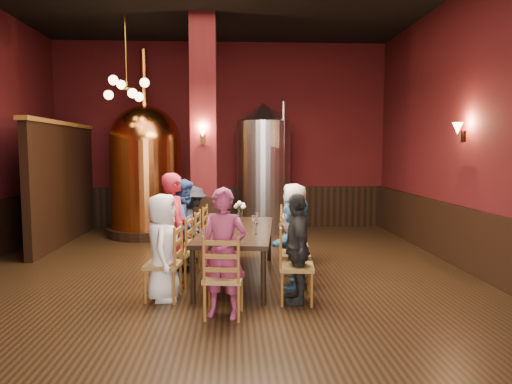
{
  "coord_description": "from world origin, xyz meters",
  "views": [
    {
      "loc": [
        0.27,
        -6.25,
        1.91
      ],
      "look_at": [
        0.59,
        0.2,
        1.31
      ],
      "focal_mm": 32.0,
      "sensor_mm": 36.0,
      "label": 1
    }
  ],
  "objects_px": {
    "person_2": "(185,226)",
    "rose_vase": "(240,208)",
    "steel_vessel": "(264,169)",
    "person_1": "(175,229)",
    "person_0": "(163,247)",
    "copper_kettle": "(146,169)",
    "dining_table": "(237,233)"
  },
  "relations": [
    {
      "from": "person_2",
      "to": "rose_vase",
      "type": "xyz_separation_m",
      "value": [
        0.87,
        0.3,
        0.24
      ]
    },
    {
      "from": "person_2",
      "to": "steel_vessel",
      "type": "relative_size",
      "value": 0.49
    },
    {
      "from": "person_1",
      "to": "rose_vase",
      "type": "bearing_deg",
      "value": -59.35
    },
    {
      "from": "person_0",
      "to": "rose_vase",
      "type": "relative_size",
      "value": 4.07
    },
    {
      "from": "person_0",
      "to": "copper_kettle",
      "type": "xyz_separation_m",
      "value": [
        -1.04,
        4.48,
        0.81
      ]
    },
    {
      "from": "dining_table",
      "to": "person_0",
      "type": "distance_m",
      "value": 1.31
    },
    {
      "from": "dining_table",
      "to": "steel_vessel",
      "type": "relative_size",
      "value": 0.84
    },
    {
      "from": "person_1",
      "to": "steel_vessel",
      "type": "xyz_separation_m",
      "value": [
        1.53,
        4.04,
        0.69
      ]
    },
    {
      "from": "person_2",
      "to": "person_0",
      "type": "bearing_deg",
      "value": -173.09
    },
    {
      "from": "copper_kettle",
      "to": "steel_vessel",
      "type": "relative_size",
      "value": 1.38
    },
    {
      "from": "dining_table",
      "to": "rose_vase",
      "type": "xyz_separation_m",
      "value": [
        0.06,
        0.72,
        0.28
      ]
    },
    {
      "from": "person_1",
      "to": "person_2",
      "type": "height_order",
      "value": "person_1"
    },
    {
      "from": "person_1",
      "to": "person_2",
      "type": "distance_m",
      "value": 0.66
    },
    {
      "from": "person_0",
      "to": "copper_kettle",
      "type": "relative_size",
      "value": 0.33
    },
    {
      "from": "person_2",
      "to": "copper_kettle",
      "type": "relative_size",
      "value": 0.36
    },
    {
      "from": "steel_vessel",
      "to": "copper_kettle",
      "type": "bearing_deg",
      "value": -175.06
    },
    {
      "from": "dining_table",
      "to": "copper_kettle",
      "type": "bearing_deg",
      "value": 125.36
    },
    {
      "from": "person_1",
      "to": "steel_vessel",
      "type": "relative_size",
      "value": 0.54
    },
    {
      "from": "person_1",
      "to": "steel_vessel",
      "type": "distance_m",
      "value": 4.38
    },
    {
      "from": "person_0",
      "to": "rose_vase",
      "type": "xyz_separation_m",
      "value": [
        1.01,
        1.62,
        0.29
      ]
    },
    {
      "from": "dining_table",
      "to": "rose_vase",
      "type": "relative_size",
      "value": 7.45
    },
    {
      "from": "dining_table",
      "to": "person_2",
      "type": "xyz_separation_m",
      "value": [
        -0.81,
        0.42,
        0.04
      ]
    },
    {
      "from": "rose_vase",
      "to": "person_1",
      "type": "bearing_deg",
      "value": -134.46
    },
    {
      "from": "dining_table",
      "to": "person_2",
      "type": "distance_m",
      "value": 0.91
    },
    {
      "from": "person_1",
      "to": "person_2",
      "type": "xyz_separation_m",
      "value": [
        0.07,
        0.66,
        -0.07
      ]
    },
    {
      "from": "person_0",
      "to": "copper_kettle",
      "type": "distance_m",
      "value": 4.67
    },
    {
      "from": "person_0",
      "to": "rose_vase",
      "type": "height_order",
      "value": "person_0"
    },
    {
      "from": "person_0",
      "to": "rose_vase",
      "type": "bearing_deg",
      "value": -33.99
    },
    {
      "from": "person_0",
      "to": "rose_vase",
      "type": "distance_m",
      "value": 1.93
    },
    {
      "from": "person_1",
      "to": "person_0",
      "type": "bearing_deg",
      "value": 158.83
    },
    {
      "from": "person_1",
      "to": "steel_vessel",
      "type": "height_order",
      "value": "steel_vessel"
    },
    {
      "from": "person_2",
      "to": "person_1",
      "type": "bearing_deg",
      "value": -173.09
    }
  ]
}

